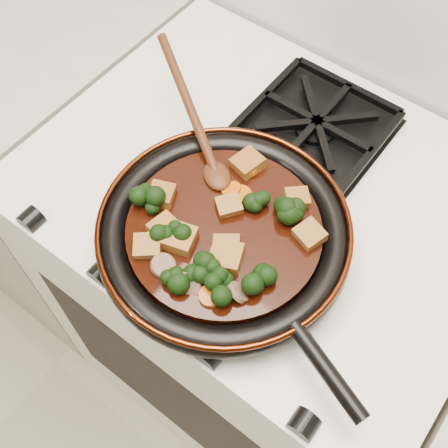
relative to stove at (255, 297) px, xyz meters
The scene contains 32 objects.
stove is the anchor object (origin of this frame).
burner_grate_front 0.48m from the stove, 90.00° to the right, with size 0.23×0.23×0.03m, color black, non-canonical shape.
burner_grate_back 0.48m from the stove, 90.00° to the left, with size 0.23×0.23×0.03m, color black, non-canonical shape.
skillet 0.51m from the stove, 83.19° to the right, with size 0.48×0.37×0.05m.
braising_sauce 0.52m from the stove, 83.91° to the right, with size 0.28×0.28×0.02m, color black.
tofu_cube_0 0.55m from the stove, 103.42° to the right, with size 0.04×0.04×0.02m, color brown.
tofu_cube_1 0.52m from the stove, 127.29° to the right, with size 0.04×0.04×0.02m, color brown.
tofu_cube_2 0.53m from the stove, 89.63° to the right, with size 0.03×0.03×0.02m, color brown.
tofu_cube_3 0.54m from the stove, 32.98° to the right, with size 0.04×0.04×0.02m, color brown.
tofu_cube_4 0.54m from the stove, 76.15° to the right, with size 0.04×0.04×0.02m, color brown.
tofu_cube_5 0.55m from the stove, 74.70° to the right, with size 0.04×0.04×0.02m, color brown.
tofu_cube_6 0.55m from the stove, 120.36° to the right, with size 0.04×0.04×0.02m, color brown.
tofu_cube_7 0.57m from the stove, 101.89° to the right, with size 0.04×0.03×0.02m, color brown.
tofu_cube_8 0.55m from the stove, 96.33° to the right, with size 0.04×0.04×0.02m, color brown.
tofu_cube_9 0.52m from the stove, 27.68° to the right, with size 0.03×0.03×0.02m, color brown.
broccoli_floret_0 0.53m from the stove, 41.36° to the right, with size 0.06×0.06×0.05m, color black, non-canonical shape.
broccoli_floret_1 0.53m from the stove, 41.12° to the right, with size 0.06×0.06×0.05m, color black, non-canonical shape.
broccoli_floret_2 0.52m from the stove, 67.72° to the right, with size 0.06×0.06×0.05m, color black, non-canonical shape.
broccoli_floret_3 0.57m from the stove, 72.36° to the right, with size 0.06×0.06×0.05m, color black, non-canonical shape.
broccoli_floret_4 0.55m from the stove, 119.70° to the right, with size 0.06×0.06×0.05m, color black, non-canonical shape.
broccoli_floret_5 0.56m from the stove, 61.33° to the right, with size 0.06×0.06×0.05m, color black, non-canonical shape.
broccoli_floret_6 0.56m from the stove, 78.75° to the right, with size 0.06×0.06×0.05m, color black, non-canonical shape.
broccoli_floret_7 0.57m from the stove, 87.04° to the right, with size 0.06×0.06×0.05m, color black, non-canonical shape.
broccoli_floret_8 0.56m from the stove, 99.69° to the right, with size 0.05×0.05×0.05m, color black, non-canonical shape.
carrot_coin_0 0.52m from the stove, 115.41° to the right, with size 0.03×0.03×0.01m, color #C35105.
carrot_coin_1 0.57m from the stove, 74.41° to the right, with size 0.03×0.03×0.01m, color #C35105.
carrot_coin_2 0.52m from the stove, 99.97° to the right, with size 0.03×0.03×0.01m, color #C35105.
carrot_coin_3 0.52m from the stove, 88.59° to the right, with size 0.03×0.03×0.01m, color #C35105.
mushroom_slice_0 0.57m from the stove, 93.03° to the right, with size 0.03×0.03×0.01m, color brown.
mushroom_slice_1 0.56m from the stove, 66.28° to the right, with size 0.03×0.03×0.01m, color brown.
mushroom_slice_2 0.57m from the stove, 82.53° to the right, with size 0.04×0.04×0.01m, color brown.
wooden_spoon 0.54m from the stove, 162.28° to the right, with size 0.15×0.11×0.26m.
Camera 1 is at (0.26, 1.23, 1.64)m, focal length 45.00 mm.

